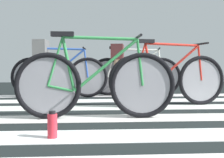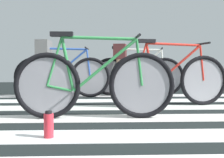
{
  "view_description": "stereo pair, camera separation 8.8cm",
  "coord_description": "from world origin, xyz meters",
  "px_view_note": "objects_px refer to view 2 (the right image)",
  "views": [
    {
      "loc": [
        -0.58,
        -2.7,
        0.6
      ],
      "look_at": [
        -0.36,
        0.74,
        0.43
      ],
      "focal_mm": 45.81,
      "sensor_mm": 36.0,
      "label": 1
    },
    {
      "loc": [
        -0.49,
        -2.7,
        0.6
      ],
      "look_at": [
        -0.36,
        0.74,
        0.43
      ],
      "focal_mm": 45.81,
      "sensor_mm": 36.0,
      "label": 2
    }
  ],
  "objects_px": {
    "cyclist_4_of_4": "(120,62)",
    "water_bottle": "(49,125)",
    "bicycle_2_of_4": "(170,79)",
    "bicycle_3_of_4": "(62,76)",
    "bicycle_4_of_4": "(137,75)",
    "cyclist_3_of_4": "(44,60)",
    "bicycle_1_of_4": "(94,83)"
  },
  "relations": [
    {
      "from": "bicycle_3_of_4",
      "to": "bicycle_4_of_4",
      "type": "distance_m",
      "value": 1.39
    },
    {
      "from": "bicycle_2_of_4",
      "to": "cyclist_3_of_4",
      "type": "bearing_deg",
      "value": 139.73
    },
    {
      "from": "bicycle_3_of_4",
      "to": "water_bottle",
      "type": "xyz_separation_m",
      "value": [
        0.29,
        -2.89,
        -0.28
      ]
    },
    {
      "from": "cyclist_3_of_4",
      "to": "bicycle_1_of_4",
      "type": "bearing_deg",
      "value": -63.26
    },
    {
      "from": "bicycle_2_of_4",
      "to": "water_bottle",
      "type": "bearing_deg",
      "value": -137.99
    },
    {
      "from": "bicycle_2_of_4",
      "to": "bicycle_3_of_4",
      "type": "bearing_deg",
      "value": 135.53
    },
    {
      "from": "cyclist_3_of_4",
      "to": "cyclist_4_of_4",
      "type": "relative_size",
      "value": 1.06
    },
    {
      "from": "bicycle_1_of_4",
      "to": "bicycle_2_of_4",
      "type": "xyz_separation_m",
      "value": [
        1.04,
        0.88,
        0.0
      ]
    },
    {
      "from": "bicycle_2_of_4",
      "to": "cyclist_4_of_4",
      "type": "xyz_separation_m",
      "value": [
        -0.6,
        1.43,
        0.24
      ]
    },
    {
      "from": "water_bottle",
      "to": "cyclist_3_of_4",
      "type": "bearing_deg",
      "value": 101.7
    },
    {
      "from": "bicycle_3_of_4",
      "to": "bicycle_4_of_4",
      "type": "bearing_deg",
      "value": 10.1
    },
    {
      "from": "water_bottle",
      "to": "bicycle_2_of_4",
      "type": "bearing_deg",
      "value": 50.83
    },
    {
      "from": "bicycle_3_of_4",
      "to": "bicycle_4_of_4",
      "type": "xyz_separation_m",
      "value": [
        1.38,
        0.19,
        0.0
      ]
    },
    {
      "from": "cyclist_3_of_4",
      "to": "cyclist_4_of_4",
      "type": "xyz_separation_m",
      "value": [
        1.38,
        0.22,
        -0.04
      ]
    },
    {
      "from": "bicycle_3_of_4",
      "to": "bicycle_2_of_4",
      "type": "bearing_deg",
      "value": -33.22
    },
    {
      "from": "bicycle_1_of_4",
      "to": "bicycle_4_of_4",
      "type": "bearing_deg",
      "value": 72.22
    },
    {
      "from": "bicycle_3_of_4",
      "to": "cyclist_3_of_4",
      "type": "relative_size",
      "value": 1.7
    },
    {
      "from": "bicycle_1_of_4",
      "to": "bicycle_3_of_4",
      "type": "xyz_separation_m",
      "value": [
        -0.64,
        2.08,
        0.0
      ]
    },
    {
      "from": "bicycle_2_of_4",
      "to": "water_bottle",
      "type": "distance_m",
      "value": 2.2
    },
    {
      "from": "bicycle_3_of_4",
      "to": "water_bottle",
      "type": "height_order",
      "value": "bicycle_3_of_4"
    },
    {
      "from": "cyclist_4_of_4",
      "to": "water_bottle",
      "type": "distance_m",
      "value": 3.27
    },
    {
      "from": "bicycle_1_of_4",
      "to": "bicycle_4_of_4",
      "type": "height_order",
      "value": "same"
    },
    {
      "from": "bicycle_1_of_4",
      "to": "water_bottle",
      "type": "distance_m",
      "value": 0.92
    },
    {
      "from": "cyclist_3_of_4",
      "to": "bicycle_4_of_4",
      "type": "relative_size",
      "value": 0.59
    },
    {
      "from": "bicycle_2_of_4",
      "to": "bicycle_4_of_4",
      "type": "distance_m",
      "value": 1.41
    },
    {
      "from": "cyclist_3_of_4",
      "to": "water_bottle",
      "type": "height_order",
      "value": "cyclist_3_of_4"
    },
    {
      "from": "bicycle_1_of_4",
      "to": "cyclist_4_of_4",
      "type": "xyz_separation_m",
      "value": [
        0.44,
        2.32,
        0.24
      ]
    },
    {
      "from": "water_bottle",
      "to": "bicycle_3_of_4",
      "type": "bearing_deg",
      "value": 95.76
    },
    {
      "from": "bicycle_2_of_4",
      "to": "bicycle_3_of_4",
      "type": "distance_m",
      "value": 2.06
    },
    {
      "from": "water_bottle",
      "to": "cyclist_4_of_4",
      "type": "bearing_deg",
      "value": 75.95
    },
    {
      "from": "bicycle_1_of_4",
      "to": "bicycle_3_of_4",
      "type": "height_order",
      "value": "same"
    },
    {
      "from": "bicycle_3_of_4",
      "to": "cyclist_3_of_4",
      "type": "xyz_separation_m",
      "value": [
        -0.31,
        0.01,
        0.28
      ]
    }
  ]
}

